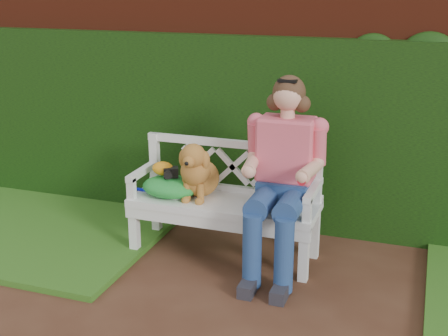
% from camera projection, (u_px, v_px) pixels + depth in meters
% --- Properties ---
extents(ground, '(60.00, 60.00, 0.00)m').
position_uv_depth(ground, '(246.00, 325.00, 3.92)').
color(ground, '#3F2115').
extents(brick_wall, '(10.00, 0.30, 2.20)m').
position_uv_depth(brick_wall, '(311.00, 104.00, 5.30)').
color(brick_wall, '#5F2010').
rests_on(brick_wall, ground).
extents(ivy_hedge, '(10.00, 0.18, 1.70)m').
position_uv_depth(ivy_hedge, '(305.00, 137.00, 5.17)').
color(ivy_hedge, '#1B470C').
rests_on(ivy_hedge, ground).
extents(grass_left, '(2.60, 2.00, 0.05)m').
position_uv_depth(grass_left, '(25.00, 223.00, 5.48)').
color(grass_left, '#2A531F').
rests_on(grass_left, ground).
extents(garden_bench, '(1.64, 0.79, 0.48)m').
position_uv_depth(garden_bench, '(224.00, 228.00, 4.83)').
color(garden_bench, white).
rests_on(garden_bench, ground).
extents(seated_woman, '(0.68, 0.89, 1.52)m').
position_uv_depth(seated_woman, '(284.00, 174.00, 4.50)').
color(seated_woman, '#E42E48').
rests_on(seated_woman, ground).
extents(dog, '(0.33, 0.44, 0.48)m').
position_uv_depth(dog, '(199.00, 169.00, 4.76)').
color(dog, brown).
rests_on(dog, garden_bench).
extents(tennis_racket, '(0.57, 0.34, 0.03)m').
position_uv_depth(tennis_racket, '(173.00, 193.00, 4.87)').
color(tennis_racket, silver).
rests_on(tennis_racket, garden_bench).
extents(green_bag, '(0.48, 0.38, 0.16)m').
position_uv_depth(green_bag, '(171.00, 186.00, 4.84)').
color(green_bag, '#296A1F').
rests_on(green_bag, garden_bench).
extents(camera_item, '(0.14, 0.13, 0.08)m').
position_uv_depth(camera_item, '(171.00, 172.00, 4.80)').
color(camera_item, black).
rests_on(camera_item, green_bag).
extents(baseball_glove, '(0.21, 0.18, 0.11)m').
position_uv_depth(baseball_glove, '(163.00, 168.00, 4.84)').
color(baseball_glove, orange).
rests_on(baseball_glove, green_bag).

